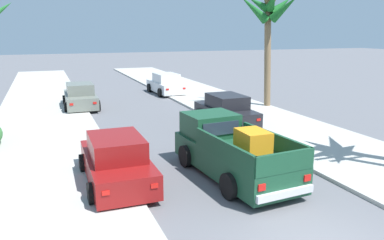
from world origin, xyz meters
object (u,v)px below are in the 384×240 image
at_px(car_left_near, 80,97).
at_px(car_left_mid, 166,84).
at_px(palm_tree_left_mid, 269,16).
at_px(car_right_mid, 117,162).
at_px(car_right_far, 226,111).
at_px(pickup_truck, 231,151).

bearing_deg(car_left_near, car_left_mid, 27.82).
relative_size(car_left_mid, palm_tree_left_mid, 0.63).
xyz_separation_m(car_right_mid, car_right_far, (6.55, 5.70, 0.00)).
bearing_deg(pickup_truck, car_left_near, 104.60).
bearing_deg(car_left_near, palm_tree_left_mid, -19.38).
bearing_deg(car_right_far, palm_tree_left_mid, 36.73).
bearing_deg(palm_tree_left_mid, car_right_mid, -140.61).
xyz_separation_m(pickup_truck, car_right_far, (2.94, 6.30, -0.09)).
bearing_deg(car_right_mid, pickup_truck, -9.41).
relative_size(car_right_far, palm_tree_left_mid, 0.62).
bearing_deg(car_right_far, car_right_mid, -138.94).
distance_m(car_left_near, car_left_mid, 7.43).
relative_size(pickup_truck, car_right_far, 1.25).
height_order(pickup_truck, car_right_mid, pickup_truck).
xyz_separation_m(pickup_truck, car_left_near, (-3.48, 13.36, -0.09)).
height_order(car_left_near, car_left_mid, same).
bearing_deg(car_left_mid, palm_tree_left_mid, -59.82).
height_order(pickup_truck, palm_tree_left_mid, palm_tree_left_mid).
xyz_separation_m(car_left_mid, car_right_far, (-0.14, -10.52, 0.00)).
xyz_separation_m(car_left_mid, car_right_mid, (-6.69, -16.22, 0.00)).
distance_m(car_left_near, car_right_far, 9.54).
height_order(pickup_truck, car_left_mid, pickup_truck).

